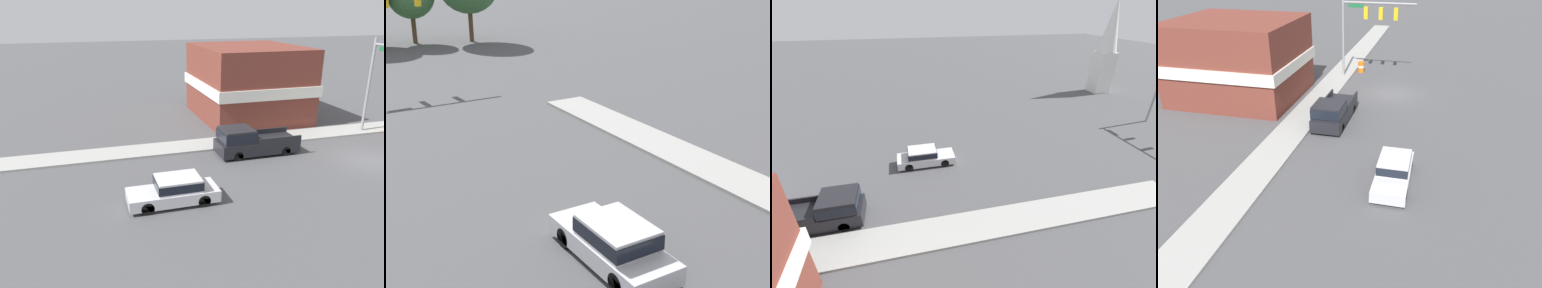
# 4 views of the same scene
# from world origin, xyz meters

# --- Properties ---
(ground_plane) EXTENTS (200.00, 200.00, 0.00)m
(ground_plane) POSITION_xyz_m (0.00, 0.00, 0.00)
(ground_plane) COLOR #4C4C4F
(sidewalk_curb) EXTENTS (2.40, 60.00, 0.14)m
(sidewalk_curb) POSITION_xyz_m (5.70, 0.00, 0.07)
(sidewalk_curb) COLOR #9E9E99
(sidewalk_curb) RESTS_ON ground
(near_signal_assembly) EXTENTS (6.74, 0.49, 7.44)m
(near_signal_assembly) POSITION_xyz_m (3.09, -3.80, 5.45)
(near_signal_assembly) COLOR gray
(near_signal_assembly) RESTS_ON ground
(car_lead) EXTENTS (1.79, 4.65, 1.43)m
(car_lead) POSITION_xyz_m (-2.01, 13.61, 0.75)
(car_lead) COLOR black
(car_lead) RESTS_ON ground
(pickup_truck_parked) EXTENTS (2.10, 5.59, 1.93)m
(pickup_truck_parked) POSITION_xyz_m (3.25, 7.12, 0.95)
(pickup_truck_parked) COLOR black
(pickup_truck_parked) RESTS_ON ground
(construction_barrel) EXTENTS (0.65, 0.65, 1.07)m
(construction_barrel) POSITION_xyz_m (3.90, -5.54, 0.54)
(construction_barrel) COLOR orange
(construction_barrel) RESTS_ON ground
(corner_brick_building) EXTENTS (10.02, 8.99, 6.38)m
(corner_brick_building) POSITION_xyz_m (12.26, 3.40, 3.17)
(corner_brick_building) COLOR brown
(corner_brick_building) RESTS_ON ground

